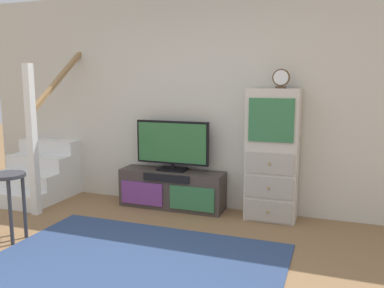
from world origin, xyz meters
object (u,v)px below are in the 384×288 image
object	(u,v)px
side_cabinet	(272,155)
media_console	(172,189)
bar_stool_near	(9,191)
television	(172,144)
desk_clock	(281,79)

from	to	relation	value
side_cabinet	media_console	bearing A→B (deg)	-179.53
bar_stool_near	television	bearing A→B (deg)	53.86
side_cabinet	bar_stool_near	distance (m)	2.83
side_cabinet	desk_clock	bearing A→B (deg)	-11.81
media_console	desk_clock	world-z (taller)	desk_clock
media_console	desk_clock	xyz separation A→B (m)	(1.32, -0.00, 1.38)
desk_clock	bar_stool_near	size ratio (longest dim) A/B	0.31
side_cabinet	bar_stool_near	xyz separation A→B (m)	(-2.37, -1.53, -0.24)
bar_stool_near	media_console	bearing A→B (deg)	53.43
media_console	bar_stool_near	world-z (taller)	bar_stool_near
side_cabinet	bar_stool_near	size ratio (longest dim) A/B	2.19
television	desk_clock	xyz separation A→B (m)	(1.32, -0.03, 0.81)
television	bar_stool_near	size ratio (longest dim) A/B	1.38
side_cabinet	bar_stool_near	world-z (taller)	side_cabinet
television	desk_clock	bearing A→B (deg)	-1.25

